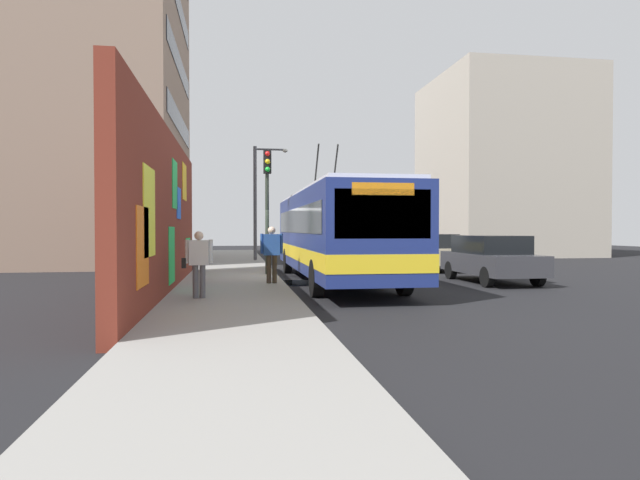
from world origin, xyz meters
TOP-DOWN VIEW (x-y plane):
  - ground_plane at (0.00, 0.00)m, footprint 80.00×80.00m
  - sidewalk_slab at (0.00, 1.60)m, footprint 48.00×3.20m
  - graffiti_wall at (-4.07, 3.35)m, footprint 13.87×0.32m
  - building_far_left at (11.46, 9.20)m, footprint 13.44×9.42m
  - building_far_right at (16.17, -17.00)m, footprint 9.80×9.50m
  - city_bus at (-1.22, -1.80)m, footprint 12.24×2.68m
  - parked_car_dark_gray at (-2.12, -7.00)m, footprint 4.30×1.90m
  - parked_car_champagne at (3.76, -7.00)m, footprint 4.85×1.90m
  - parked_car_white at (9.74, -7.00)m, footprint 4.32×1.81m
  - parked_car_red at (15.59, -7.00)m, footprint 4.70×1.91m
  - pedestrian_at_curb at (-2.75, 0.41)m, footprint 0.23×0.69m
  - pedestrian_near_wall at (-6.04, 2.37)m, footprint 0.22×0.72m
  - traffic_light at (0.54, 0.35)m, footprint 0.49×0.28m
  - street_lamp at (9.72, 0.23)m, footprint 0.44×1.83m
  - curbside_puddle at (-1.31, -0.60)m, footprint 2.18×2.18m

SIDE VIEW (x-z plane):
  - ground_plane at x=0.00m, z-range 0.00..0.00m
  - curbside_puddle at x=-1.31m, z-range 0.00..0.00m
  - sidewalk_slab at x=0.00m, z-range 0.00..0.15m
  - parked_car_white at x=9.74m, z-range 0.04..1.62m
  - parked_car_dark_gray at x=-2.12m, z-range 0.04..1.62m
  - parked_car_red at x=15.59m, z-range 0.05..1.63m
  - parked_car_champagne at x=3.76m, z-range 0.05..1.63m
  - pedestrian_near_wall at x=-6.04m, z-range 0.28..1.87m
  - pedestrian_at_curb at x=-2.75m, z-range 0.31..2.03m
  - city_bus at x=-1.22m, z-range -0.71..4.15m
  - graffiti_wall at x=-4.07m, z-range 0.00..4.41m
  - traffic_light at x=0.54m, z-range 0.91..5.43m
  - street_lamp at x=9.72m, z-range 0.64..6.68m
  - building_far_right at x=16.17m, z-range 0.00..12.30m
  - building_far_left at x=11.46m, z-range 0.00..21.11m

